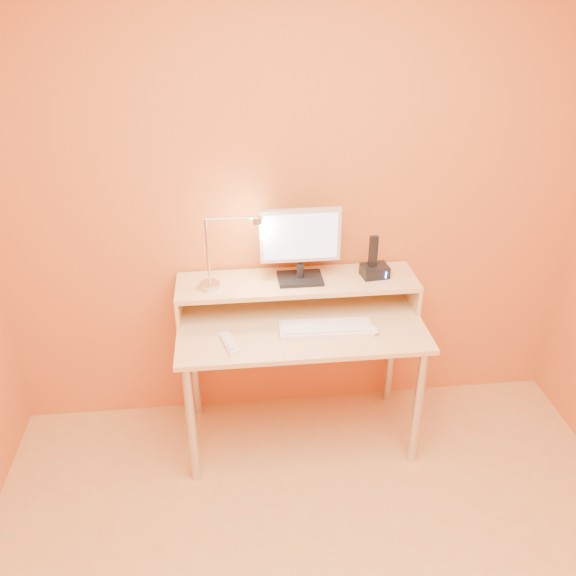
{
  "coord_description": "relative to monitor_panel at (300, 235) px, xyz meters",
  "views": [
    {
      "loc": [
        -0.33,
        -1.27,
        2.28
      ],
      "look_at": [
        -0.07,
        1.13,
        0.95
      ],
      "focal_mm": 37.34,
      "sensor_mm": 36.0,
      "label": 1
    }
  ],
  "objects": [
    {
      "name": "monitor_back",
      "position": [
        0.0,
        0.02,
        0.0
      ],
      "size": [
        0.35,
        0.01,
        0.23
      ],
      "primitive_type": "cube",
      "rotation": [
        0.0,
        0.0,
        0.0
      ],
      "color": "black",
      "rests_on": "monitor_panel"
    },
    {
      "name": "lamp_arm",
      "position": [
        -0.32,
        -0.04,
        0.12
      ],
      "size": [
        0.24,
        0.01,
        0.01
      ],
      "primitive_type": "cylinder",
      "rotation": [
        0.0,
        1.57,
        0.0
      ],
      "color": "silver",
      "rests_on": "lamp_post"
    },
    {
      "name": "monitor_neck",
      "position": [
        0.0,
        -0.01,
        -0.19
      ],
      "size": [
        0.04,
        0.04,
        0.07
      ],
      "primitive_type": "cylinder",
      "color": "black",
      "rests_on": "monitor_foot"
    },
    {
      "name": "monitor_foot",
      "position": [
        0.0,
        -0.01,
        -0.23
      ],
      "size": [
        0.22,
        0.16,
        0.02
      ],
      "primitive_type": "cube",
      "color": "black",
      "rests_on": "desk_shelf"
    },
    {
      "name": "desk_leg_br",
      "position": [
        0.54,
        0.09,
        -0.77
      ],
      "size": [
        0.04,
        0.04,
        0.69
      ],
      "primitive_type": "cylinder",
      "color": "silver",
      "rests_on": "floor"
    },
    {
      "name": "desk_lower",
      "position": [
        -0.01,
        -0.16,
        -0.41
      ],
      "size": [
        1.2,
        0.6,
        0.02
      ],
      "primitive_type": "cube",
      "color": "tan",
      "rests_on": "floor"
    },
    {
      "name": "lamp_base",
      "position": [
        -0.44,
        -0.04,
        -0.23
      ],
      "size": [
        0.1,
        0.1,
        0.02
      ],
      "primitive_type": "cylinder",
      "color": "silver",
      "rests_on": "desk_shelf"
    },
    {
      "name": "lamp_post",
      "position": [
        -0.44,
        -0.04,
        -0.05
      ],
      "size": [
        0.01,
        0.01,
        0.33
      ],
      "primitive_type": "cylinder",
      "color": "silver",
      "rests_on": "lamp_base"
    },
    {
      "name": "monitor_panel",
      "position": [
        0.0,
        0.0,
        0.0
      ],
      "size": [
        0.39,
        0.04,
        0.27
      ],
      "primitive_type": "cube",
      "rotation": [
        0.0,
        0.0,
        0.0
      ],
      "color": "silver",
      "rests_on": "monitor_neck"
    },
    {
      "name": "monitor_screen",
      "position": [
        0.0,
        -0.02,
        0.0
      ],
      "size": [
        0.36,
        0.01,
        0.23
      ],
      "primitive_type": "cube",
      "rotation": [
        0.0,
        0.0,
        0.0
      ],
      "color": "#CBCDFF",
      "rests_on": "monitor_panel"
    },
    {
      "name": "shelf_riser_right",
      "position": [
        0.58,
        -0.01,
        -0.33
      ],
      "size": [
        0.02,
        0.3,
        0.14
      ],
      "primitive_type": "cube",
      "color": "tan",
      "rests_on": "desk_lower"
    },
    {
      "name": "desk_leg_fr",
      "position": [
        0.54,
        -0.41,
        -0.77
      ],
      "size": [
        0.04,
        0.04,
        0.69
      ],
      "primitive_type": "cylinder",
      "color": "silver",
      "rests_on": "floor"
    },
    {
      "name": "remote_control",
      "position": [
        -0.37,
        -0.31,
        -0.39
      ],
      "size": [
        0.09,
        0.18,
        0.02
      ],
      "primitive_type": "cube",
      "rotation": [
        0.0,
        0.0,
        0.27
      ],
      "color": "white",
      "rests_on": "desk_lower"
    },
    {
      "name": "phone_dock",
      "position": [
        0.38,
        -0.01,
        -0.21
      ],
      "size": [
        0.14,
        0.12,
        0.06
      ],
      "primitive_type": "cube",
      "rotation": [
        0.0,
        0.0,
        0.12
      ],
      "color": "black",
      "rests_on": "desk_shelf"
    },
    {
      "name": "desk_leg_fl",
      "position": [
        -0.56,
        -0.41,
        -0.77
      ],
      "size": [
        0.04,
        0.04,
        0.69
      ],
      "primitive_type": "cylinder",
      "color": "silver",
      "rests_on": "floor"
    },
    {
      "name": "phone_handset",
      "position": [
        0.36,
        -0.01,
        -0.1
      ],
      "size": [
        0.04,
        0.03,
        0.16
      ],
      "primitive_type": "cube",
      "rotation": [
        0.0,
        0.0,
        0.12
      ],
      "color": "black",
      "rests_on": "phone_dock"
    },
    {
      "name": "desk_leg_bl",
      "position": [
        -0.56,
        0.09,
        -0.77
      ],
      "size": [
        0.04,
        0.04,
        0.69
      ],
      "primitive_type": "cylinder",
      "color": "silver",
      "rests_on": "floor"
    },
    {
      "name": "wall_back",
      "position": [
        -0.01,
        0.16,
        0.13
      ],
      "size": [
        3.0,
        0.04,
        2.5
      ],
      "primitive_type": "cube",
      "color": "#C86725",
      "rests_on": "floor"
    },
    {
      "name": "desk_shelf",
      "position": [
        -0.01,
        -0.01,
        -0.25
      ],
      "size": [
        1.2,
        0.3,
        0.02
      ],
      "primitive_type": "cube",
      "color": "tan",
      "rests_on": "desk_lower"
    },
    {
      "name": "lamp_head",
      "position": [
        -0.2,
        -0.04,
        0.1
      ],
      "size": [
        0.04,
        0.04,
        0.03
      ],
      "primitive_type": "cylinder",
      "color": "silver",
      "rests_on": "lamp_arm"
    },
    {
      "name": "shelf_riser_left",
      "position": [
        -0.6,
        -0.01,
        -0.33
      ],
      "size": [
        0.02,
        0.3,
        0.14
      ],
      "primitive_type": "cube",
      "color": "tan",
      "rests_on": "desk_lower"
    },
    {
      "name": "mouse",
      "position": [
        0.31,
        -0.27,
        -0.38
      ],
      "size": [
        0.1,
        0.12,
        0.04
      ],
      "primitive_type": "ellipsoid",
      "rotation": [
        0.0,
        0.0,
        0.39
      ],
      "color": "silver",
      "rests_on": "desk_lower"
    },
    {
      "name": "keyboard",
      "position": [
        0.1,
        -0.24,
        -0.39
      ],
      "size": [
        0.45,
        0.16,
        0.02
      ],
      "primitive_type": "cube",
      "rotation": [
        0.0,
        0.0,
        -0.03
      ],
      "color": "white",
      "rests_on": "desk_lower"
    },
    {
      "name": "phone_led",
      "position": [
        0.42,
        -0.06,
        -0.21
      ],
      "size": [
        0.01,
        0.0,
        0.04
      ],
      "primitive_type": "cube",
      "color": "#207AFD",
      "rests_on": "phone_dock"
    },
    {
      "name": "lamp_bulb",
      "position": [
        -0.2,
        -0.04,
        0.09
      ],
      "size": [
        0.03,
        0.03,
        0.0
      ],
      "primitive_type": "cylinder",
      "color": "#FFEAC6",
      "rests_on": "lamp_head"
    }
  ]
}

